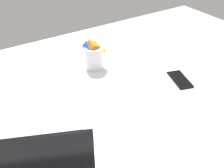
{
  "coord_description": "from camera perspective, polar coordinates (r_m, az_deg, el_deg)",
  "views": [
    {
      "loc": [
        65.92,
        68.72,
        84.03
      ],
      "look_at": [
        21.03,
        -2.4,
        24.0
      ],
      "focal_mm": 40.47,
      "sensor_mm": 36.0,
      "label": 1
    }
  ],
  "objects": [
    {
      "name": "bed_mattress",
      "position": [
        1.21,
        9.06,
        -3.25
      ],
      "size": [
        180.0,
        140.0,
        18.0
      ],
      "primitive_type": "cube",
      "color": "white",
      "rests_on": "ground"
    },
    {
      "name": "laptop",
      "position": [
        0.8,
        -16.62,
        -16.55
      ],
      "size": [
        39.31,
        33.94,
        23.0
      ],
      "rotation": [
        0.0,
        0.0,
        -0.4
      ],
      "color": "#B7BABC",
      "rests_on": "bed_mattress"
    },
    {
      "name": "snack_cup",
      "position": [
        1.23,
        -4.02,
        6.31
      ],
      "size": [
        10.17,
        9.68,
        14.23
      ],
      "color": "silver",
      "rests_on": "bed_mattress"
    },
    {
      "name": "cell_phone",
      "position": [
        1.2,
        15.07,
        0.99
      ],
      "size": [
        10.71,
        15.4,
        0.8
      ],
      "primitive_type": "cube",
      "rotation": [
        0.0,
        0.0,
        5.98
      ],
      "color": "black",
      "rests_on": "bed_mattress"
    }
  ]
}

